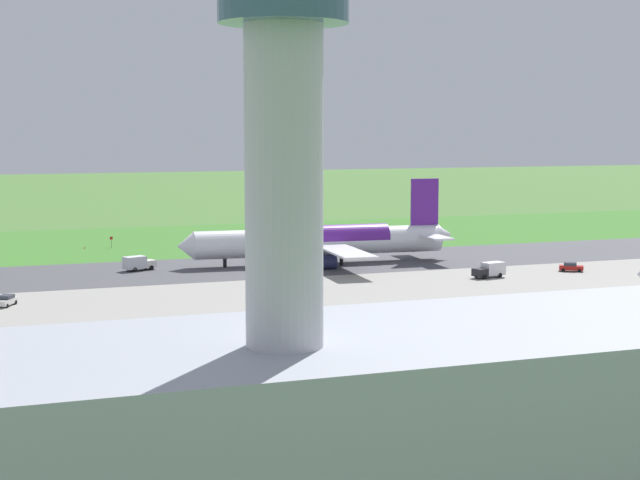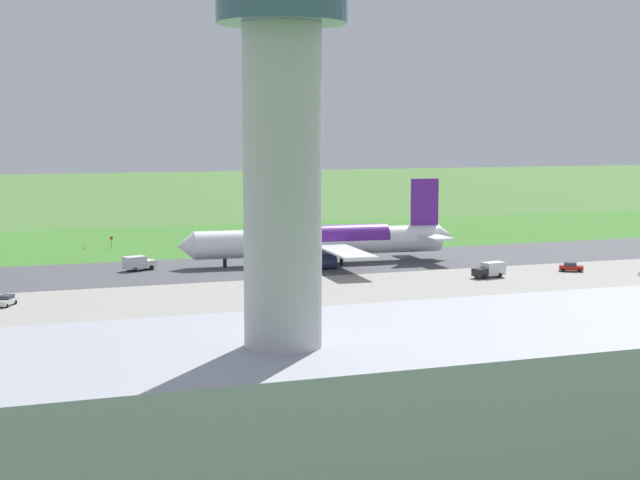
# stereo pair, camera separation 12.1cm
# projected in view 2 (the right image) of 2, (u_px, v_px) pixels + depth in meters

# --- Properties ---
(ground_plane) EXTENTS (800.00, 800.00, 0.00)m
(ground_plane) POSITION_uv_depth(u_px,v_px,m) (258.00, 267.00, 179.82)
(ground_plane) COLOR #477233
(runway_asphalt) EXTENTS (600.00, 30.36, 0.06)m
(runway_asphalt) POSITION_uv_depth(u_px,v_px,m) (258.00, 267.00, 179.82)
(runway_asphalt) COLOR #47474C
(runway_asphalt) RESTS_ON ground
(apron_concrete) EXTENTS (440.00, 110.00, 0.05)m
(apron_concrete) POSITION_uv_depth(u_px,v_px,m) (354.00, 312.00, 135.03)
(apron_concrete) COLOR gray
(apron_concrete) RESTS_ON ground
(grass_verge_foreground) EXTENTS (600.00, 80.00, 0.04)m
(grass_verge_foreground) POSITION_uv_depth(u_px,v_px,m) (207.00, 243.00, 217.49)
(grass_verge_foreground) COLOR #3C782B
(grass_verge_foreground) RESTS_ON ground
(airliner_main) EXTENTS (54.14, 44.30, 15.88)m
(airliner_main) POSITION_uv_depth(u_px,v_px,m) (322.00, 241.00, 183.58)
(airliner_main) COLOR white
(airliner_main) RESTS_ON ground
(service_truck_baggage) EXTENTS (6.22, 4.17, 2.65)m
(service_truck_baggage) POSITION_uv_depth(u_px,v_px,m) (138.00, 263.00, 174.58)
(service_truck_baggage) COLOR silver
(service_truck_baggage) RESTS_ON ground
(service_car_followme) EXTENTS (4.49, 3.83, 1.62)m
(service_car_followme) POSITION_uv_depth(u_px,v_px,m) (571.00, 267.00, 173.60)
(service_car_followme) COLOR #B21914
(service_car_followme) RESTS_ON ground
(service_truck_fuel) EXTENTS (6.12, 3.32, 2.65)m
(service_truck_fuel) POSITION_uv_depth(u_px,v_px,m) (490.00, 270.00, 166.29)
(service_truck_fuel) COLOR black
(service_truck_fuel) RESTS_ON ground
(service_car_ops) EXTENTS (3.51, 4.56, 1.62)m
(service_car_ops) POSITION_uv_depth(u_px,v_px,m) (6.00, 300.00, 139.71)
(service_car_ops) COLOR silver
(service_car_ops) RESTS_ON ground
(no_stopping_sign) EXTENTS (0.60, 0.10, 2.45)m
(no_stopping_sign) POSITION_uv_depth(u_px,v_px,m) (111.00, 241.00, 207.71)
(no_stopping_sign) COLOR slate
(no_stopping_sign) RESTS_ON ground
(traffic_cone_orange) EXTENTS (0.40, 0.40, 0.55)m
(traffic_cone_orange) POSITION_uv_depth(u_px,v_px,m) (85.00, 247.00, 206.76)
(traffic_cone_orange) COLOR orange
(traffic_cone_orange) RESTS_ON ground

